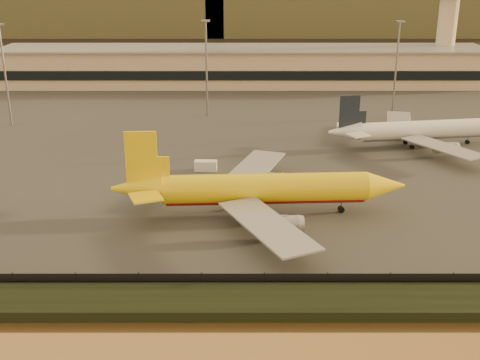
{
  "coord_description": "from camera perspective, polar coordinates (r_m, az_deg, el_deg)",
  "views": [
    {
      "loc": [
        -1.14,
        -80.58,
        39.42
      ],
      "look_at": [
        -1.1,
        12.0,
        6.0
      ],
      "focal_mm": 45.0,
      "sensor_mm": 36.0,
      "label": 1
    }
  ],
  "objects": [
    {
      "name": "gse_vehicle_yellow",
      "position": [
        112.48,
        12.13,
        -0.58
      ],
      "size": [
        3.96,
        2.94,
        1.62
      ],
      "primitive_type": "cube",
      "rotation": [
        0.0,
        0.0,
        -0.41
      ],
      "color": "yellow",
      "rests_on": "tarmac"
    },
    {
      "name": "gse_vehicle_white",
      "position": [
        120.77,
        -3.27,
        1.37
      ],
      "size": [
        4.57,
        2.27,
        2.01
      ],
      "primitive_type": "cube",
      "rotation": [
        0.0,
        0.0,
        -0.06
      ],
      "color": "white",
      "rests_on": "tarmac"
    },
    {
      "name": "perimeter_fence",
      "position": [
        77.6,
        0.83,
        -9.57
      ],
      "size": [
        300.0,
        0.05,
        2.2
      ],
      "primitive_type": "cube",
      "color": "black",
      "rests_on": "tarmac"
    },
    {
      "name": "apron_light_masts",
      "position": [
        158.21,
        5.94,
        11.13
      ],
      "size": [
        152.2,
        12.2,
        25.4
      ],
      "color": "slate",
      "rests_on": "tarmac"
    },
    {
      "name": "dhl_cargo_jet",
      "position": [
        98.48,
        1.92,
        -0.92
      ],
      "size": [
        48.38,
        47.37,
        14.46
      ],
      "rotation": [
        0.0,
        0.0,
        0.05
      ],
      "color": "yellow",
      "rests_on": "tarmac"
    },
    {
      "name": "embankment",
      "position": [
        74.46,
        0.88,
        -11.49
      ],
      "size": [
        320.0,
        7.0,
        1.4
      ],
      "primitive_type": "cube",
      "color": "black",
      "rests_on": "ground"
    },
    {
      "name": "terminal_building",
      "position": [
        209.22,
        -3.76,
        10.69
      ],
      "size": [
        202.0,
        25.0,
        12.6
      ],
      "color": "tan",
      "rests_on": "tarmac"
    },
    {
      "name": "control_tower",
      "position": [
        223.93,
        19.11,
        14.26
      ],
      "size": [
        11.2,
        11.2,
        35.5
      ],
      "color": "tan",
      "rests_on": "tarmac"
    },
    {
      "name": "tarmac",
      "position": [
        179.94,
        0.34,
        7.23
      ],
      "size": [
        320.0,
        220.0,
        0.2
      ],
      "primitive_type": "cube",
      "color": "#2D2D2D",
      "rests_on": "ground"
    },
    {
      "name": "white_narrowbody_jet",
      "position": [
        142.03,
        16.66,
        4.51
      ],
      "size": [
        42.67,
        41.21,
        12.27
      ],
      "rotation": [
        0.0,
        0.0,
        0.16
      ],
      "color": "white",
      "rests_on": "tarmac"
    },
    {
      "name": "ground",
      "position": [
        89.72,
        0.71,
        -6.22
      ],
      "size": [
        900.0,
        900.0,
        0.0
      ],
      "primitive_type": "plane",
      "color": "black",
      "rests_on": "ground"
    }
  ]
}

